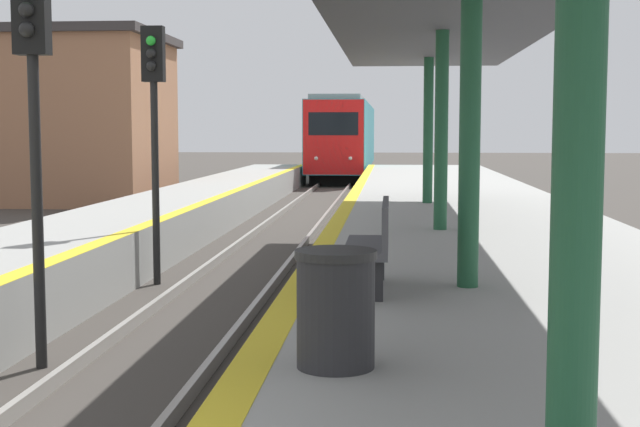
# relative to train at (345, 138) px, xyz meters

# --- Properties ---
(train) EXTENTS (2.78, 20.72, 4.20)m
(train) POSITION_rel_train_xyz_m (0.00, 0.00, 0.00)
(train) COLOR black
(train) RESTS_ON ground
(signal_near) EXTENTS (0.36, 0.31, 4.26)m
(signal_near) POSITION_rel_train_xyz_m (-1.15, -40.73, 0.85)
(signal_near) COLOR black
(signal_near) RESTS_ON ground
(signal_mid) EXTENTS (0.36, 0.31, 4.26)m
(signal_mid) POSITION_rel_train_xyz_m (-1.28, -35.48, 0.85)
(signal_mid) COLOR black
(signal_mid) RESTS_ON ground
(station_canopy) EXTENTS (3.65, 21.80, 3.47)m
(station_canopy) POSITION_rel_train_xyz_m (3.43, -37.81, 2.09)
(station_canopy) COLOR #1E5133
(station_canopy) RESTS_ON platform_right
(trash_bin) EXTENTS (0.57, 0.57, 0.82)m
(trash_bin) POSITION_rel_train_xyz_m (2.25, -43.84, -0.80)
(trash_bin) COLOR #262628
(trash_bin) RESTS_ON platform_right
(bench) EXTENTS (0.44, 1.54, 0.92)m
(bench) POSITION_rel_train_xyz_m (2.44, -40.80, -0.73)
(bench) COLOR #4C4C51
(bench) RESTS_ON platform_right
(station_building) EXTENTS (9.03, 6.53, 6.01)m
(station_building) POSITION_rel_train_xyz_m (-10.00, -18.76, 0.88)
(station_building) COLOR #9E6B4C
(station_building) RESTS_ON ground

